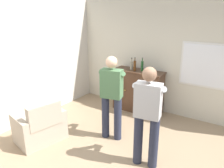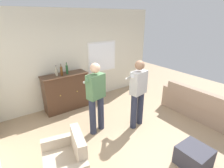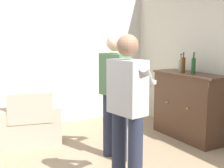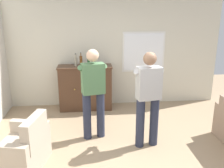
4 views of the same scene
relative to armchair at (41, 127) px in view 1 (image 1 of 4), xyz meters
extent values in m
cube|color=beige|center=(1.69, 2.68, 1.11)|extent=(5.20, 0.12, 2.80)
cube|color=silver|center=(2.39, 2.61, 1.04)|extent=(1.06, 0.02, 0.99)
cube|color=white|center=(2.39, 2.61, 1.04)|extent=(0.98, 0.03, 0.91)
cube|color=silver|center=(-0.97, 0.02, 1.11)|extent=(0.12, 5.20, 2.80)
cube|color=#B2A38E|center=(-0.03, 0.01, -0.09)|extent=(0.76, 0.76, 0.40)
cube|color=#B2A38E|center=(0.22, -0.05, 0.34)|extent=(0.28, 0.66, 0.45)
cube|color=#B2A38E|center=(-0.12, -0.36, 0.01)|extent=(0.65, 0.26, 0.60)
cube|color=#B2A38E|center=(0.05, 0.38, 0.01)|extent=(0.65, 0.26, 0.60)
cube|color=#472D1E|center=(0.93, 2.32, 0.23)|extent=(1.23, 0.44, 1.04)
cube|color=#472D1E|center=(0.93, 2.32, 0.76)|extent=(1.27, 0.48, 0.03)
sphere|color=#B79338|center=(0.69, 2.08, 0.28)|extent=(0.04, 0.04, 0.04)
sphere|color=#B79338|center=(1.18, 2.08, 0.28)|extent=(0.04, 0.04, 0.04)
cylinder|color=gray|center=(0.73, 2.32, 0.88)|extent=(0.07, 0.07, 0.19)
cylinder|color=gray|center=(0.73, 2.32, 1.02)|extent=(0.03, 0.03, 0.08)
cylinder|color=#262626|center=(0.73, 2.32, 1.07)|extent=(0.03, 0.03, 0.02)
cylinder|color=#593314|center=(0.85, 2.26, 0.90)|extent=(0.07, 0.07, 0.24)
cylinder|color=#593314|center=(0.85, 2.26, 1.06)|extent=(0.02, 0.02, 0.07)
cylinder|color=#262626|center=(0.85, 2.26, 1.10)|extent=(0.02, 0.02, 0.02)
cylinder|color=#1E4C23|center=(1.03, 2.31, 0.90)|extent=(0.06, 0.06, 0.24)
cylinder|color=#1E4C23|center=(1.03, 2.31, 1.06)|extent=(0.02, 0.02, 0.07)
cylinder|color=#262626|center=(1.03, 2.31, 1.10)|extent=(0.03, 0.03, 0.02)
cylinder|color=#282D42|center=(0.97, 0.83, 0.15)|extent=(0.15, 0.15, 0.88)
cylinder|color=#282D42|center=(1.23, 0.89, 0.15)|extent=(0.15, 0.15, 0.88)
cube|color=#4C754C|center=(1.10, 0.86, 0.87)|extent=(0.44, 0.30, 0.55)
sphere|color=#D8AD8C|center=(1.10, 0.86, 1.28)|extent=(0.22, 0.22, 0.22)
cylinder|color=#4C754C|center=(0.95, 0.99, 0.98)|extent=(0.25, 0.44, 0.29)
cylinder|color=#4C754C|center=(1.18, 1.04, 0.98)|extent=(0.39, 0.36, 0.29)
cube|color=white|center=(1.03, 1.17, 0.89)|extent=(0.16, 0.07, 0.04)
cylinder|color=#282D42|center=(1.89, 0.46, 0.15)|extent=(0.15, 0.15, 0.88)
cylinder|color=#282D42|center=(2.15, 0.50, 0.15)|extent=(0.15, 0.15, 0.88)
cube|color=#B7B7B7|center=(2.02, 0.48, 0.87)|extent=(0.43, 0.28, 0.55)
sphere|color=#8C664C|center=(2.02, 0.48, 1.28)|extent=(0.22, 0.22, 0.22)
cylinder|color=#B7B7B7|center=(1.88, 0.62, 0.98)|extent=(0.27, 0.43, 0.29)
cylinder|color=#B7B7B7|center=(2.11, 0.65, 0.98)|extent=(0.37, 0.37, 0.29)
cube|color=white|center=(1.97, 0.79, 0.89)|extent=(0.15, 0.06, 0.04)
camera|label=1|loc=(3.26, -2.39, 2.14)|focal=35.00mm
camera|label=2|loc=(-0.66, -2.22, 2.31)|focal=28.00mm
camera|label=3|loc=(4.63, -1.15, 1.39)|focal=50.00mm
camera|label=4|loc=(1.04, -3.43, 2.04)|focal=40.00mm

